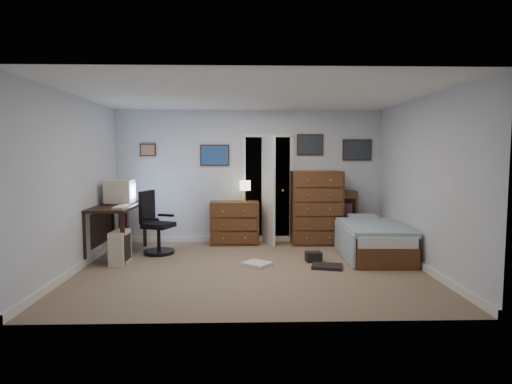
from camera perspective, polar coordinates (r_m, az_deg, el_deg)
floor at (r=6.34m, az=-0.67°, el=-10.29°), size 5.00×4.00×0.02m
computer_desk at (r=7.44m, az=-18.81°, el=-3.12°), size 0.69×1.46×0.84m
crt_monitor at (r=7.51m, az=-17.67°, el=0.04°), size 0.44×0.41×0.40m
keyboard at (r=7.01m, az=-17.52°, el=-1.88°), size 0.17×0.45×0.03m
pc_tower at (r=6.91m, az=-17.67°, el=-7.02°), size 0.24×0.47×0.50m
office_chair at (r=7.40m, az=-13.25°, el=-4.88°), size 0.66×0.66×1.06m
media_stack at (r=8.27m, az=-17.21°, el=-4.12°), size 0.16×0.16×0.77m
low_dresser at (r=7.99m, az=-2.88°, el=-4.11°), size 0.91×0.47×0.80m
table_lamp at (r=7.91m, az=-1.46°, el=0.78°), size 0.20×0.20×0.39m
doorway at (r=8.42m, az=1.44°, el=0.51°), size 0.96×1.12×2.05m
tall_dresser at (r=8.04m, az=8.01°, el=-2.06°), size 0.93×0.56×1.36m
headboard_bookcase at (r=8.21m, az=9.49°, el=-3.04°), size 1.10×0.30×0.99m
bed at (r=7.29m, az=15.13°, el=-6.11°), size 1.02×1.83×0.59m
wall_posters at (r=8.12m, az=3.13°, el=5.60°), size 4.38×0.04×0.60m
floor_clutter at (r=6.57m, az=5.72°, el=-9.28°), size 1.54×0.70×0.15m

